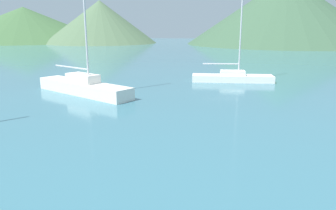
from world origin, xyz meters
TOP-DOWN VIEW (x-y plane):
  - sailboat_inner at (-5.85, 21.34)m, footprint 7.71×5.62m
  - sailboat_middle at (4.39, 27.60)m, footprint 6.55×1.76m
  - hill_west at (-51.06, 93.15)m, footprint 47.28×47.28m
  - hill_central at (-25.75, 85.80)m, footprint 29.16×29.16m
  - hill_east at (20.59, 85.65)m, footprint 46.90×46.90m

SIDE VIEW (x-z plane):
  - sailboat_middle at x=4.39m, z-range -5.05..5.96m
  - sailboat_inner at x=-5.85m, z-range -4.65..5.75m
  - hill_west at x=-51.06m, z-range 0.00..9.71m
  - hill_central at x=-25.75m, z-range 0.00..10.81m
  - hill_east at x=20.59m, z-range 0.00..15.82m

